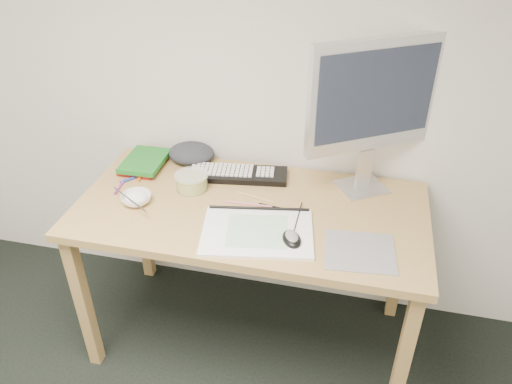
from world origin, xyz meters
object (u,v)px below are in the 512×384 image
desk (250,223)px  rice_bowl (136,199)px  sketchpad (257,232)px  keyboard (238,174)px  monitor (374,100)px

desk → rice_bowl: rice_bowl is taller
sketchpad → rice_bowl: 0.53m
desk → keyboard: size_ratio=3.24×
desk → keyboard: (-0.11, 0.21, 0.09)m
sketchpad → monitor: size_ratio=0.64×
desk → keyboard: 0.26m
keyboard → monitor: 0.66m
sketchpad → monitor: 0.67m
desk → sketchpad: 0.20m
monitor → rice_bowl: (-0.88, -0.32, -0.38)m
keyboard → rice_bowl: bearing=-148.2°
keyboard → rice_bowl: (-0.35, -0.29, 0.01)m
sketchpad → keyboard: 0.41m
sketchpad → monitor: bearing=38.4°
keyboard → rice_bowl: size_ratio=3.53×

